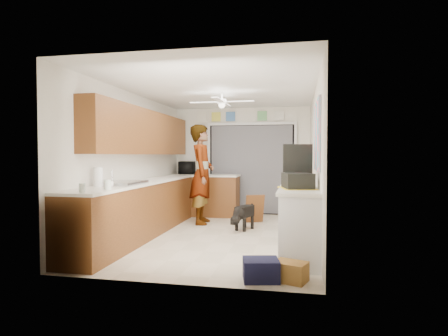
{
  "coord_description": "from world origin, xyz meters",
  "views": [
    {
      "loc": [
        1.32,
        -6.29,
        1.39
      ],
      "look_at": [
        0.0,
        0.4,
        1.15
      ],
      "focal_mm": 30.0,
      "sensor_mm": 36.0,
      "label": 1
    }
  ],
  "objects_px": {
    "microwave": "(187,168)",
    "dog": "(245,216)",
    "cardboard_box": "(290,272)",
    "navy_crate": "(261,270)",
    "paper_towel_roll": "(98,177)",
    "suitcase": "(298,181)",
    "man": "(202,174)",
    "cup": "(110,184)"
  },
  "relations": [
    {
      "from": "suitcase",
      "to": "cardboard_box",
      "type": "xyz_separation_m",
      "value": [
        -0.07,
        -1.0,
        -0.93
      ]
    },
    {
      "from": "cup",
      "to": "microwave",
      "type": "bearing_deg",
      "value": 90.17
    },
    {
      "from": "paper_towel_roll",
      "to": "navy_crate",
      "type": "distance_m",
      "value": 2.67
    },
    {
      "from": "microwave",
      "to": "paper_towel_roll",
      "type": "xyz_separation_m",
      "value": [
        -0.19,
        -3.71,
        -0.01
      ]
    },
    {
      "from": "navy_crate",
      "to": "microwave",
      "type": "bearing_deg",
      "value": 116.11
    },
    {
      "from": "microwave",
      "to": "suitcase",
      "type": "bearing_deg",
      "value": -153.31
    },
    {
      "from": "man",
      "to": "cardboard_box",
      "type": "bearing_deg",
      "value": -157.78
    },
    {
      "from": "navy_crate",
      "to": "suitcase",
      "type": "bearing_deg",
      "value": 69.25
    },
    {
      "from": "microwave",
      "to": "navy_crate",
      "type": "distance_m",
      "value": 5.05
    },
    {
      "from": "microwave",
      "to": "man",
      "type": "bearing_deg",
      "value": -161.48
    },
    {
      "from": "paper_towel_roll",
      "to": "navy_crate",
      "type": "relative_size",
      "value": 0.71
    },
    {
      "from": "microwave",
      "to": "dog",
      "type": "bearing_deg",
      "value": -146.81
    },
    {
      "from": "dog",
      "to": "microwave",
      "type": "bearing_deg",
      "value": 153.99
    },
    {
      "from": "dog",
      "to": "paper_towel_roll",
      "type": "bearing_deg",
      "value": -111.48
    },
    {
      "from": "microwave",
      "to": "cup",
      "type": "bearing_deg",
      "value": 169.86
    },
    {
      "from": "microwave",
      "to": "dog",
      "type": "distance_m",
      "value": 2.49
    },
    {
      "from": "man",
      "to": "navy_crate",
      "type": "bearing_deg",
      "value": -162.55
    },
    {
      "from": "suitcase",
      "to": "cardboard_box",
      "type": "height_order",
      "value": "suitcase"
    },
    {
      "from": "suitcase",
      "to": "navy_crate",
      "type": "xyz_separation_m",
      "value": [
        -0.39,
        -1.04,
        -0.92
      ]
    },
    {
      "from": "microwave",
      "to": "navy_crate",
      "type": "height_order",
      "value": "microwave"
    },
    {
      "from": "cup",
      "to": "man",
      "type": "height_order",
      "value": "man"
    },
    {
      "from": "paper_towel_roll",
      "to": "dog",
      "type": "relative_size",
      "value": 0.43
    },
    {
      "from": "suitcase",
      "to": "navy_crate",
      "type": "relative_size",
      "value": 1.23
    },
    {
      "from": "man",
      "to": "dog",
      "type": "bearing_deg",
      "value": -124.16
    },
    {
      "from": "navy_crate",
      "to": "man",
      "type": "bearing_deg",
      "value": 115.04
    },
    {
      "from": "paper_towel_roll",
      "to": "dog",
      "type": "bearing_deg",
      "value": 48.04
    },
    {
      "from": "cup",
      "to": "dog",
      "type": "height_order",
      "value": "cup"
    },
    {
      "from": "cup",
      "to": "navy_crate",
      "type": "xyz_separation_m",
      "value": [
        2.17,
        -0.68,
        -0.86
      ]
    },
    {
      "from": "cardboard_box",
      "to": "paper_towel_roll",
      "type": "bearing_deg",
      "value": 165.26
    },
    {
      "from": "paper_towel_roll",
      "to": "suitcase",
      "type": "distance_m",
      "value": 2.78
    },
    {
      "from": "suitcase",
      "to": "cardboard_box",
      "type": "distance_m",
      "value": 1.37
    },
    {
      "from": "cardboard_box",
      "to": "navy_crate",
      "type": "bearing_deg",
      "value": -174.37
    },
    {
      "from": "navy_crate",
      "to": "dog",
      "type": "bearing_deg",
      "value": 101.68
    },
    {
      "from": "paper_towel_roll",
      "to": "cardboard_box",
      "type": "xyz_separation_m",
      "value": [
        2.7,
        -0.71,
        -0.97
      ]
    },
    {
      "from": "cup",
      "to": "cardboard_box",
      "type": "height_order",
      "value": "cup"
    },
    {
      "from": "suitcase",
      "to": "navy_crate",
      "type": "height_order",
      "value": "suitcase"
    },
    {
      "from": "dog",
      "to": "navy_crate",
      "type": "bearing_deg",
      "value": -57.83
    },
    {
      "from": "paper_towel_roll",
      "to": "cup",
      "type": "bearing_deg",
      "value": -16.83
    },
    {
      "from": "cardboard_box",
      "to": "navy_crate",
      "type": "relative_size",
      "value": 0.89
    },
    {
      "from": "paper_towel_roll",
      "to": "navy_crate",
      "type": "bearing_deg",
      "value": -17.34
    },
    {
      "from": "cup",
      "to": "man",
      "type": "relative_size",
      "value": 0.05
    },
    {
      "from": "paper_towel_roll",
      "to": "suitcase",
      "type": "relative_size",
      "value": 0.58
    }
  ]
}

